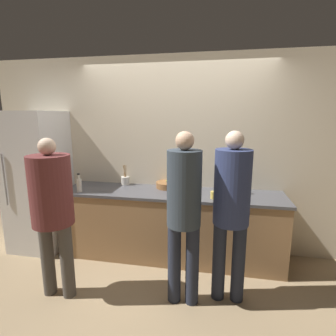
% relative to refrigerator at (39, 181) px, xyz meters
% --- Properties ---
extents(ground_plane, '(14.00, 14.00, 0.00)m').
position_rel_refrigerator_xyz_m(ground_plane, '(1.85, -0.33, -0.94)').
color(ground_plane, '#9E8460').
extents(wall_back, '(5.20, 0.06, 2.60)m').
position_rel_refrigerator_xyz_m(wall_back, '(1.85, 0.37, 0.36)').
color(wall_back, beige).
rests_on(wall_back, ground_plane).
extents(counter, '(2.80, 0.67, 0.88)m').
position_rel_refrigerator_xyz_m(counter, '(1.85, 0.05, -0.50)').
color(counter, '#9E754C').
rests_on(counter, ground_plane).
extents(refrigerator, '(0.67, 0.72, 1.89)m').
position_rel_refrigerator_xyz_m(refrigerator, '(0.00, 0.00, 0.00)').
color(refrigerator, white).
rests_on(refrigerator, ground_plane).
extents(person_left, '(0.40, 0.40, 1.63)m').
position_rel_refrigerator_xyz_m(person_left, '(0.84, -0.93, 0.05)').
color(person_left, '#4C4742').
rests_on(person_left, ground_plane).
extents(person_center, '(0.32, 0.32, 1.70)m').
position_rel_refrigerator_xyz_m(person_center, '(2.12, -0.79, 0.05)').
color(person_center, '#232838').
rests_on(person_center, ground_plane).
extents(person_right, '(0.34, 0.34, 1.70)m').
position_rel_refrigerator_xyz_m(person_right, '(2.56, -0.67, 0.07)').
color(person_right, '#232838').
rests_on(person_right, ground_plane).
extents(fruit_bowl, '(0.32, 0.32, 0.12)m').
position_rel_refrigerator_xyz_m(fruit_bowl, '(1.78, 0.22, -0.02)').
color(fruit_bowl, brown).
rests_on(fruit_bowl, counter).
extents(utensil_crock, '(0.11, 0.11, 0.28)m').
position_rel_refrigerator_xyz_m(utensil_crock, '(1.16, 0.26, 0.00)').
color(utensil_crock, silver).
rests_on(utensil_crock, counter).
extents(bottle_clear, '(0.07, 0.07, 0.24)m').
position_rel_refrigerator_xyz_m(bottle_clear, '(0.72, -0.19, 0.03)').
color(bottle_clear, silver).
rests_on(bottle_clear, counter).
extents(bottle_green, '(0.08, 0.08, 0.17)m').
position_rel_refrigerator_xyz_m(bottle_green, '(2.72, 0.11, 0.01)').
color(bottle_green, '#236033').
rests_on(bottle_green, counter).
extents(cup_yellow, '(0.07, 0.07, 0.09)m').
position_rel_refrigerator_xyz_m(cup_yellow, '(2.38, -0.14, -0.02)').
color(cup_yellow, gold).
rests_on(cup_yellow, counter).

